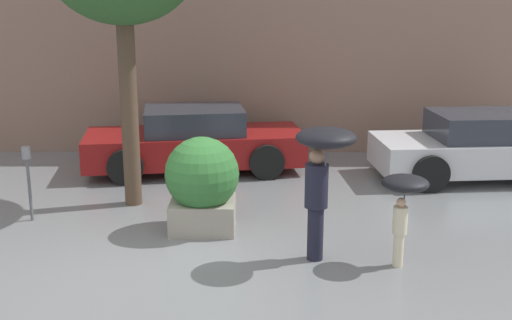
% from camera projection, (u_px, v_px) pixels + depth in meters
% --- Properties ---
extents(ground_plane, '(40.00, 40.00, 0.00)m').
position_uv_depth(ground_plane, '(165.00, 262.00, 8.90)').
color(ground_plane, slate).
extents(building_facade, '(18.00, 0.30, 6.00)m').
position_uv_depth(building_facade, '(201.00, 21.00, 14.42)').
color(building_facade, '#8C6B5B').
rests_on(building_facade, ground).
extents(planter_box, '(1.15, 1.15, 1.49)m').
position_uv_depth(planter_box, '(202.00, 183.00, 9.93)').
color(planter_box, '#9E9384').
rests_on(planter_box, ground).
extents(person_adult, '(0.81, 0.81, 1.90)m').
position_uv_depth(person_adult, '(322.00, 163.00, 8.59)').
color(person_adult, '#1E1E2D').
rests_on(person_adult, ground).
extents(person_child, '(0.63, 0.63, 1.26)m').
position_uv_depth(person_child, '(404.00, 194.00, 8.58)').
color(person_child, beige).
rests_on(person_child, ground).
extents(parked_car_near, '(4.67, 2.42, 1.32)m').
position_uv_depth(parked_car_near, '(195.00, 141.00, 13.36)').
color(parked_car_near, maroon).
rests_on(parked_car_near, ground).
extents(parked_car_far, '(4.21, 2.21, 1.32)m').
position_uv_depth(parked_car_far, '(478.00, 148.00, 12.82)').
color(parked_car_far, silver).
rests_on(parked_car_far, ground).
extents(parking_meter, '(0.14, 0.14, 1.25)m').
position_uv_depth(parking_meter, '(28.00, 168.00, 10.31)').
color(parking_meter, '#595B60').
rests_on(parking_meter, ground).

